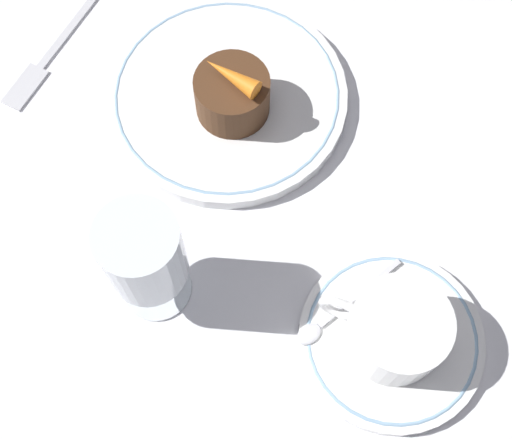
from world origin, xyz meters
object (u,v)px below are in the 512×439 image
Objects in this scene: dinner_plate at (227,96)px; fork at (52,51)px; dessert_cake at (232,95)px; coffee_cup at (397,330)px; wine_glass at (144,256)px.

dinner_plate is 0.18m from fork.
dessert_cake reaches higher than fork.
coffee_cup reaches higher than dessert_cake.
coffee_cup is 1.54× the size of dessert_cake.
wine_glass is (-0.01, 0.20, 0.07)m from dinner_plate.
wine_glass is 0.67× the size of fork.
dinner_plate is 0.21m from wine_glass.
coffee_cup is 0.21m from wine_glass.
dessert_cake is (0.20, -0.16, -0.00)m from coffee_cup.
wine_glass reaches higher than fork.
dessert_cake is (-0.19, 0.00, 0.03)m from fork.
coffee_cup is 0.43m from fork.
dinner_plate is 3.31× the size of dessert_cake.
fork is 0.20m from dessert_cake.
fork is 2.71× the size of dessert_cake.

